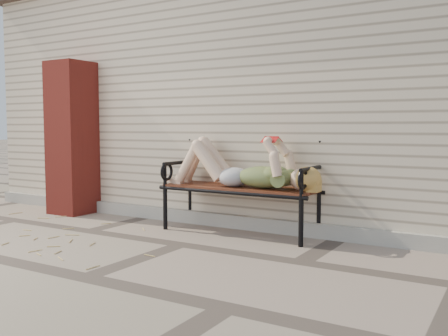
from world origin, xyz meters
The scene contains 7 objects.
ground centered at (0.00, 0.00, 0.00)m, with size 80.00×80.00×0.00m, color gray.
house_wall centered at (0.00, 3.00, 1.50)m, with size 8.00×4.00×3.00m, color beige.
foundation_strip centered at (0.00, 0.97, 0.07)m, with size 8.00×0.10×0.15m, color #ABA89A.
brick_pillar centered at (-2.30, 0.75, 1.00)m, with size 0.50×0.50×2.00m, color maroon.
garden_bench centered at (0.23, 0.88, 0.67)m, with size 1.84×0.73×1.19m.
reading_woman centered at (0.24, 0.73, 0.71)m, with size 1.74×0.39×0.55m.
straw_scatter centered at (-1.50, -0.32, 0.01)m, with size 2.66×1.74×0.01m.
Camera 1 is at (2.81, -3.90, 1.14)m, focal length 40.00 mm.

